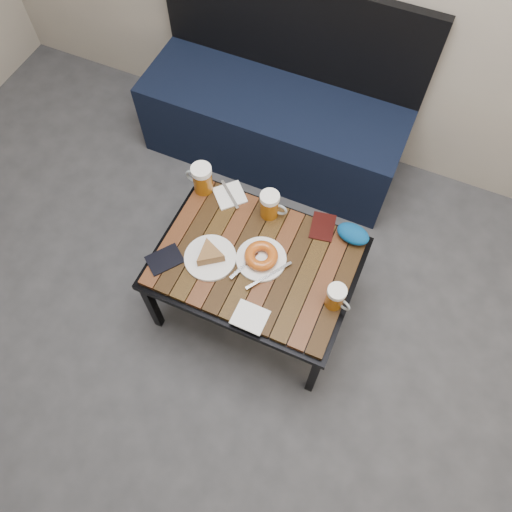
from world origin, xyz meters
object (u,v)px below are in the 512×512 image
at_px(beer_mug_centre, 270,205).
at_px(beer_mug_right, 336,297).
at_px(cafe_table, 256,264).
at_px(bench, 275,120).
at_px(plate_bagel, 261,257).
at_px(beer_mug_left, 202,179).
at_px(knit_pouch, 353,234).
at_px(plate_pie, 210,256).
at_px(passport_navy, 165,259).
at_px(passport_burgundy, 323,227).

relative_size(beer_mug_centre, beer_mug_right, 1.11).
bearing_deg(beer_mug_centre, cafe_table, -84.85).
height_order(bench, plate_bagel, bench).
distance_m(beer_mug_left, knit_pouch, 0.70).
height_order(bench, plate_pie, bench).
relative_size(beer_mug_centre, plate_bagel, 0.52).
distance_m(passport_navy, knit_pouch, 0.80).
distance_m(plate_pie, knit_pouch, 0.61).
xyz_separation_m(beer_mug_left, passport_burgundy, (0.56, 0.02, -0.07)).
height_order(cafe_table, beer_mug_left, beer_mug_left).
relative_size(bench, beer_mug_centre, 10.41).
xyz_separation_m(cafe_table, beer_mug_centre, (-0.04, 0.23, 0.11)).
distance_m(bench, knit_pouch, 0.94).
bearing_deg(cafe_table, beer_mug_right, -9.00).
bearing_deg(passport_navy, cafe_table, 60.91).
relative_size(beer_mug_right, plate_pie, 0.56).
bearing_deg(cafe_table, knit_pouch, 38.11).
xyz_separation_m(beer_mug_right, plate_bagel, (-0.34, 0.06, -0.04)).
xyz_separation_m(bench, beer_mug_right, (0.66, -0.98, 0.26)).
xyz_separation_m(bench, knit_pouch, (0.63, -0.67, 0.23)).
bearing_deg(beer_mug_right, cafe_table, -170.75).
bearing_deg(bench, beer_mug_right, -56.15).
relative_size(beer_mug_left, knit_pouch, 1.01).
distance_m(bench, beer_mug_left, 0.75).
bearing_deg(beer_mug_centre, passport_navy, -132.44).
height_order(beer_mug_left, knit_pouch, beer_mug_left).
height_order(cafe_table, passport_navy, passport_navy).
bearing_deg(plate_bagel, passport_navy, -156.40).
bearing_deg(passport_burgundy, bench, 116.56).
distance_m(beer_mug_right, plate_pie, 0.54).
distance_m(cafe_table, beer_mug_right, 0.38).
relative_size(beer_mug_centre, passport_burgundy, 0.98).
relative_size(bench, passport_burgundy, 10.16).
relative_size(plate_pie, knit_pouch, 1.51).
bearing_deg(passport_burgundy, passport_navy, -152.82).
height_order(beer_mug_right, plate_pie, beer_mug_right).
xyz_separation_m(passport_burgundy, knit_pouch, (0.13, 0.00, 0.03)).
bearing_deg(bench, plate_bagel, -70.93).
bearing_deg(beer_mug_right, beer_mug_centre, 162.36).
bearing_deg(plate_pie, passport_navy, -154.41).
height_order(plate_pie, knit_pouch, knit_pouch).
distance_m(beer_mug_left, passport_navy, 0.40).
bearing_deg(beer_mug_left, passport_navy, 95.05).
height_order(beer_mug_left, plate_bagel, beer_mug_left).
distance_m(beer_mug_right, knit_pouch, 0.32).
distance_m(passport_navy, passport_burgundy, 0.69).
xyz_separation_m(bench, passport_burgundy, (0.50, -0.67, 0.20)).
distance_m(cafe_table, plate_bagel, 0.07).
bearing_deg(plate_bagel, passport_burgundy, 55.10).
distance_m(beer_mug_right, plate_bagel, 0.35).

